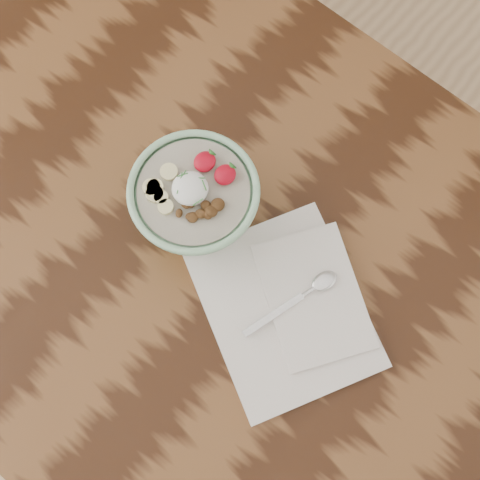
{
  "coord_description": "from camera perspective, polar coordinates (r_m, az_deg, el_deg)",
  "views": [
    {
      "loc": [
        13.33,
        -20.18,
        173.81
      ],
      "look_at": [
        -3.76,
        0.25,
        86.28
      ],
      "focal_mm": 50.0,
      "sensor_mm": 36.0,
      "label": 1
    }
  ],
  "objects": [
    {
      "name": "table",
      "position": [
        1.11,
        1.41,
        -4.39
      ],
      "size": [
        160.0,
        90.0,
        75.0
      ],
      "color": "#321A0C",
      "rests_on": "ground"
    },
    {
      "name": "spoon",
      "position": [
        1.0,
        6.13,
        -4.22
      ],
      "size": [
        6.5,
        16.34,
        0.86
      ],
      "rotation": [
        0.0,
        0.0,
        -0.29
      ],
      "color": "silver",
      "rests_on": "napkin"
    },
    {
      "name": "napkin",
      "position": [
        1.0,
        4.34,
        -5.69
      ],
      "size": [
        34.6,
        32.38,
        1.69
      ],
      "rotation": [
        0.0,
        0.0,
        -0.48
      ],
      "color": "white",
      "rests_on": "table"
    },
    {
      "name": "breakfast_bowl",
      "position": [
        0.99,
        -3.85,
        3.4
      ],
      "size": [
        19.06,
        19.06,
        12.72
      ],
      "rotation": [
        0.0,
        0.0,
        0.15
      ],
      "color": "#9BD0A5",
      "rests_on": "table"
    }
  ]
}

